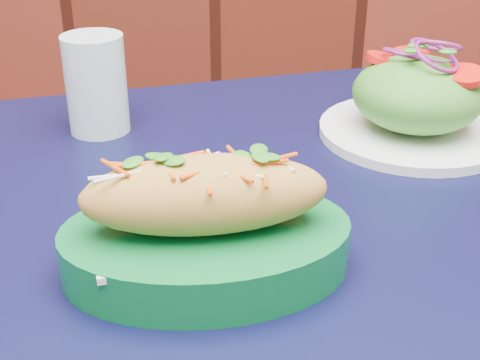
{
  "coord_description": "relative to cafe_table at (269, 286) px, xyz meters",
  "views": [
    {
      "loc": [
        0.4,
        1.17,
        1.08
      ],
      "look_at": [
        0.42,
        1.69,
        0.81
      ],
      "focal_mm": 50.0,
      "sensor_mm": 36.0,
      "label": 1
    }
  ],
  "objects": [
    {
      "name": "cafe_table",
      "position": [
        0.0,
        0.0,
        0.0
      ],
      "size": [
        0.97,
        0.97,
        0.75
      ],
      "rotation": [
        0.0,
        0.0,
        0.24
      ],
      "color": "black",
      "rests_on": "ground"
    },
    {
      "name": "banh_mi_basket",
      "position": [
        -0.06,
        -0.09,
        0.13
      ],
      "size": [
        0.26,
        0.18,
        0.11
      ],
      "rotation": [
        0.0,
        0.0,
        0.1
      ],
      "color": "#0A642B",
      "rests_on": "cafe_table"
    },
    {
      "name": "salad_plate",
      "position": [
        0.19,
        0.18,
        0.13
      ],
      "size": [
        0.23,
        0.23,
        0.12
      ],
      "rotation": [
        0.0,
        0.0,
        -0.36
      ],
      "color": "white",
      "rests_on": "cafe_table"
    },
    {
      "name": "water_glass",
      "position": [
        -0.2,
        0.22,
        0.15
      ],
      "size": [
        0.07,
        0.07,
        0.12
      ],
      "primitive_type": "cylinder",
      "color": "silver",
      "rests_on": "cafe_table"
    }
  ]
}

